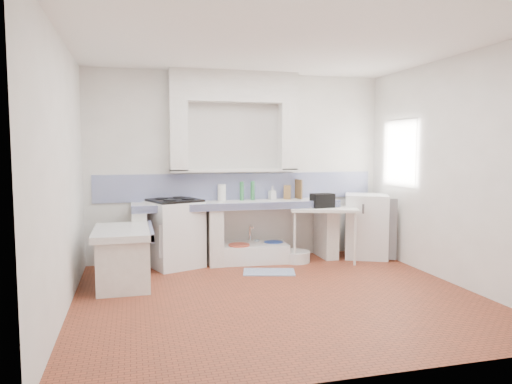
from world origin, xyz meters
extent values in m
plane|color=brown|center=(0.00, 0.00, 0.00)|extent=(4.50, 4.50, 0.00)
plane|color=white|center=(0.00, 0.00, 2.80)|extent=(4.50, 4.50, 0.00)
plane|color=white|center=(0.00, 2.00, 1.40)|extent=(4.50, 0.00, 4.50)
plane|color=white|center=(0.00, -2.00, 1.40)|extent=(4.50, 0.00, 4.50)
plane|color=white|center=(-2.25, 0.00, 1.40)|extent=(0.00, 4.50, 4.50)
plane|color=white|center=(2.25, 0.00, 1.40)|extent=(0.00, 4.50, 4.50)
cube|color=white|center=(-0.10, 1.88, 2.58)|extent=(1.90, 0.25, 0.45)
cube|color=#3A2512|center=(2.42, 1.20, 1.60)|extent=(0.35, 0.86, 1.06)
cube|color=white|center=(2.28, 1.20, 1.98)|extent=(0.01, 0.84, 0.24)
cube|color=white|center=(-0.10, 1.70, 0.86)|extent=(3.00, 0.60, 0.08)
cube|color=navy|center=(-0.10, 1.42, 0.86)|extent=(3.00, 0.04, 0.10)
cube|color=white|center=(-1.50, 1.70, 0.41)|extent=(0.20, 0.55, 0.82)
cube|color=white|center=(-0.45, 1.70, 0.41)|extent=(0.20, 0.55, 0.82)
cube|color=white|center=(1.30, 1.70, 0.41)|extent=(0.20, 0.55, 0.82)
cube|color=white|center=(-1.70, 0.90, 0.66)|extent=(0.70, 1.10, 0.08)
cube|color=white|center=(-1.70, 0.90, 0.31)|extent=(0.60, 1.00, 0.62)
cube|color=navy|center=(-1.37, 0.90, 0.66)|extent=(0.04, 1.10, 0.10)
cube|color=navy|center=(0.00, 1.99, 1.10)|extent=(4.27, 0.03, 0.40)
cube|color=white|center=(-1.01, 1.67, 0.47)|extent=(0.84, 0.83, 0.93)
cube|color=white|center=(0.13, 1.67, 0.12)|extent=(1.04, 0.61, 0.24)
cube|color=white|center=(1.15, 1.43, 0.40)|extent=(1.08, 0.81, 0.04)
cube|color=white|center=(1.90, 1.55, 0.49)|extent=(0.83, 0.83, 0.97)
cylinder|color=#B53F2A|center=(-0.10, 1.59, 0.14)|extent=(0.39, 0.39, 0.29)
cylinder|color=#E65129|center=(0.05, 1.60, 0.12)|extent=(0.34, 0.34, 0.24)
cylinder|color=#1A41B5|center=(0.46, 1.71, 0.14)|extent=(0.35, 0.35, 0.27)
cylinder|color=white|center=(0.74, 1.50, 0.08)|extent=(0.52, 0.52, 0.16)
cylinder|color=silver|center=(-0.04, 1.85, 0.13)|extent=(0.09, 0.09, 0.27)
cylinder|color=silver|center=(0.24, 1.85, 0.15)|extent=(0.09, 0.09, 0.29)
cube|color=black|center=(1.13, 1.46, 0.91)|extent=(0.35, 0.23, 0.21)
cylinder|color=#317E45|center=(0.00, 1.83, 1.04)|extent=(0.08, 0.08, 0.28)
cylinder|color=#317E45|center=(0.17, 1.85, 1.04)|extent=(0.08, 0.08, 0.29)
cube|color=brown|center=(0.71, 1.84, 1.01)|extent=(0.12, 0.11, 0.21)
cube|color=brown|center=(0.90, 1.85, 1.05)|extent=(0.05, 0.22, 0.30)
cylinder|color=white|center=(-0.30, 1.85, 1.02)|extent=(0.13, 0.13, 0.24)
imported|color=white|center=(0.48, 1.85, 1.00)|extent=(0.11, 0.11, 0.20)
cube|color=#445A94|center=(0.19, 1.02, 0.01)|extent=(0.77, 0.56, 0.01)
camera|label=1|loc=(-1.57, -5.03, 1.67)|focal=33.29mm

